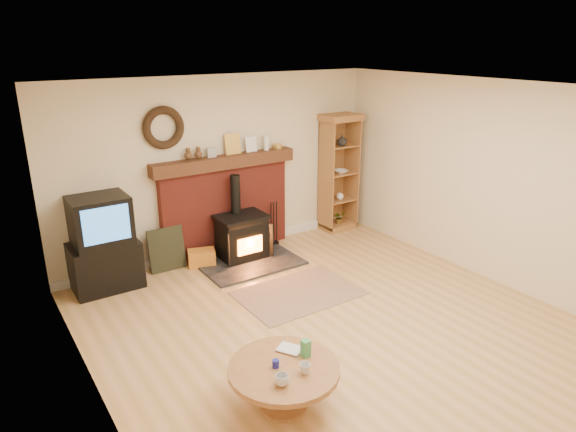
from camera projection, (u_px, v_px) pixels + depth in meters
ground at (338, 329)px, 5.70m from camera, size 5.50×5.50×0.00m
room_shell at (337, 178)px, 5.21m from camera, size 5.02×5.52×2.61m
chimney_breast at (226, 201)px, 7.54m from camera, size 2.20×0.22×1.78m
wood_stove at (243, 239)px, 7.41m from camera, size 1.40×1.00×1.23m
area_rug at (298, 293)px, 6.50m from camera, size 1.49×1.03×0.01m
tv_unit at (103, 245)px, 6.49m from camera, size 0.84×0.60×1.23m
curio_cabinet at (338, 173)px, 8.45m from camera, size 0.62×0.45×1.92m
firelog_box at (202, 258)px, 7.27m from camera, size 0.43×0.35×0.23m
leaning_painting at (167, 249)px, 7.09m from camera, size 0.51×0.14×0.60m
fire_tools at (274, 236)px, 8.01m from camera, size 0.16×0.16×0.70m
coffee_table at (284, 374)px, 4.40m from camera, size 0.97×0.97×0.57m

